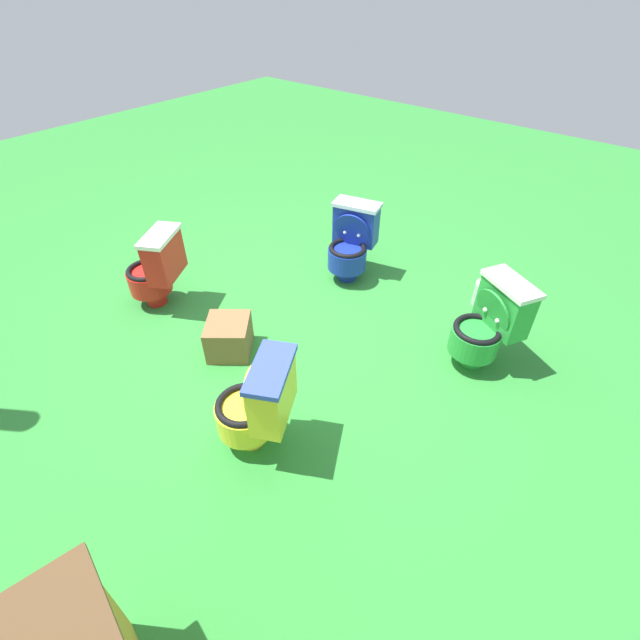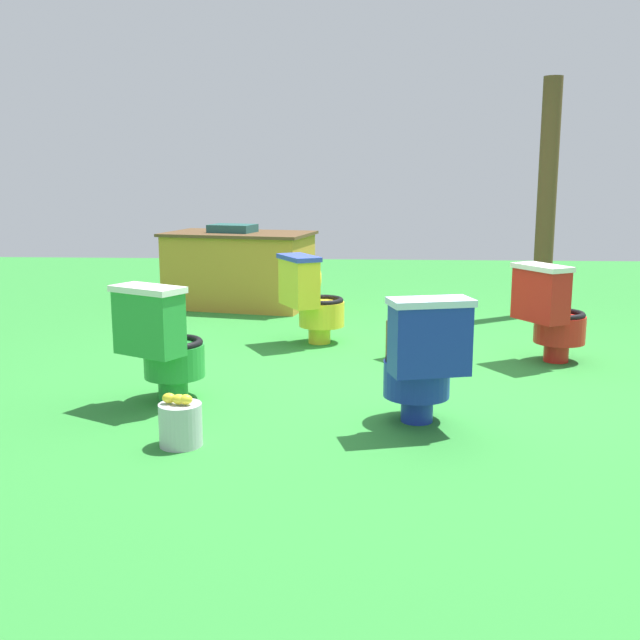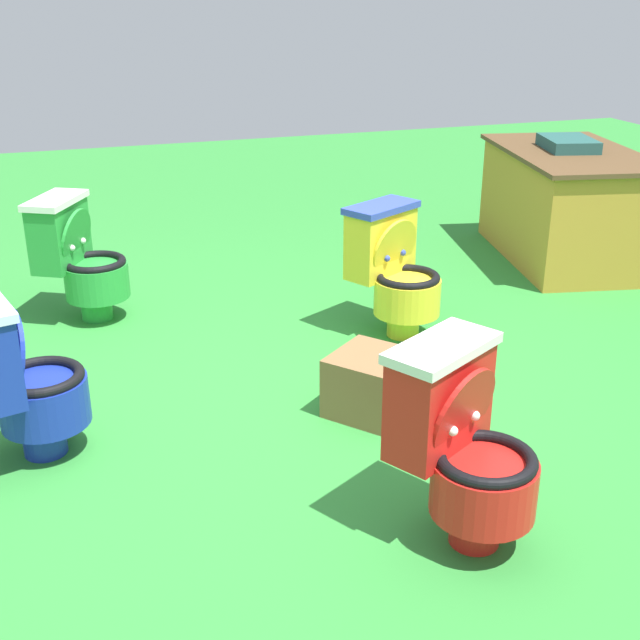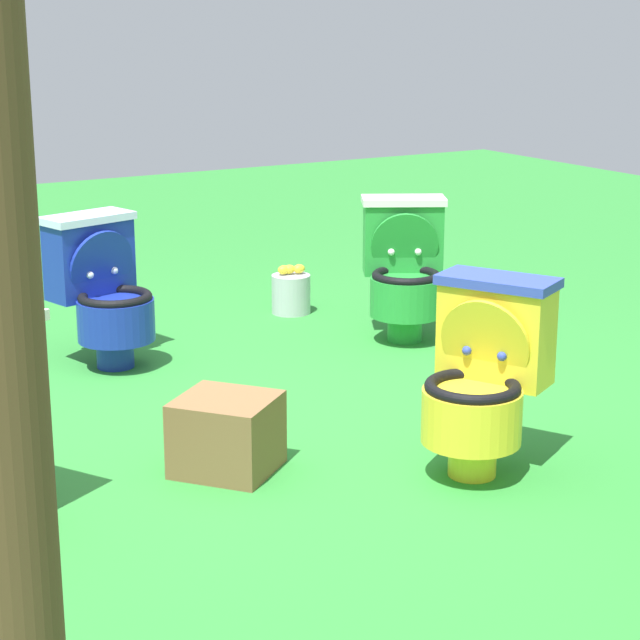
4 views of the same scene
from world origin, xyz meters
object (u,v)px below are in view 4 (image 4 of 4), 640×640
object	(u,v)px
toilet_yellow	(483,375)
small_crate	(227,434)
toilet_green	(404,267)
lemon_bucket	(291,293)
toilet_blue	(103,289)

from	to	relation	value
toilet_yellow	small_crate	distance (m)	0.98
toilet_green	lemon_bucket	bearing A→B (deg)	-40.56
toilet_green	toilet_yellow	bearing A→B (deg)	93.54
toilet_green	lemon_bucket	distance (m)	0.82
toilet_yellow	toilet_green	world-z (taller)	same
lemon_bucket	small_crate	bearing A→B (deg)	55.03
small_crate	lemon_bucket	distance (m)	2.32
toilet_green	toilet_blue	size ratio (longest dim) A/B	1.00
toilet_yellow	toilet_blue	xyz separation A→B (m)	(0.75, -1.98, 0.00)
toilet_yellow	toilet_blue	bearing A→B (deg)	-7.50
toilet_yellow	toilet_green	distance (m)	1.82
toilet_green	toilet_blue	bearing A→B (deg)	16.26
lemon_bucket	toilet_green	bearing A→B (deg)	110.74
toilet_yellow	lemon_bucket	world-z (taller)	toilet_yellow
toilet_blue	lemon_bucket	world-z (taller)	toilet_blue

